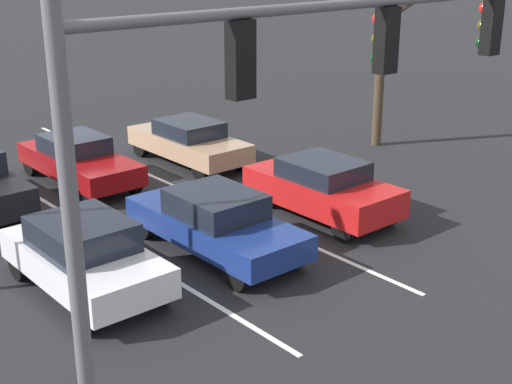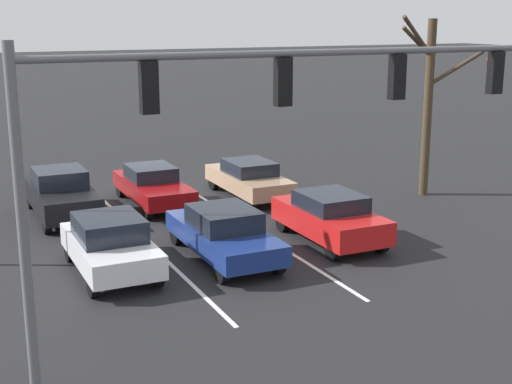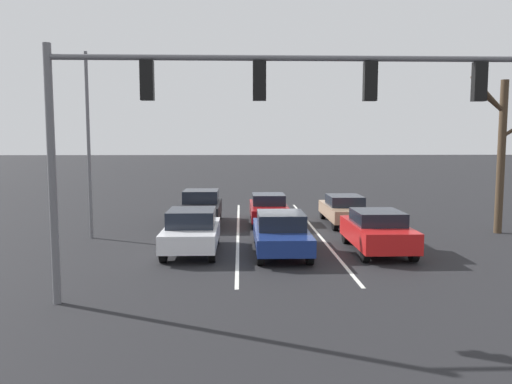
# 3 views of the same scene
# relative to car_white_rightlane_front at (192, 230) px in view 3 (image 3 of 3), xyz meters

# --- Properties ---
(ground_plane) EXTENTS (240.00, 240.00, 0.00)m
(ground_plane) POSITION_rel_car_white_rightlane_front_xyz_m (-3.42, -7.41, -0.82)
(ground_plane) COLOR black
(lane_stripe_left_divider) EXTENTS (0.12, 18.06, 0.01)m
(lane_stripe_left_divider) POSITION_rel_car_white_rightlane_front_xyz_m (-5.17, -4.38, -0.81)
(lane_stripe_left_divider) COLOR silver
(lane_stripe_left_divider) RESTS_ON ground_plane
(lane_stripe_center_divider) EXTENTS (0.12, 18.06, 0.01)m
(lane_stripe_center_divider) POSITION_rel_car_white_rightlane_front_xyz_m (-1.66, -4.38, -0.81)
(lane_stripe_center_divider) COLOR silver
(lane_stripe_center_divider) RESTS_ON ground_plane
(car_white_rightlane_front) EXTENTS (1.89, 4.14, 1.58)m
(car_white_rightlane_front) POSITION_rel_car_white_rightlane_front_xyz_m (0.00, 0.00, 0.00)
(car_white_rightlane_front) COLOR silver
(car_white_rightlane_front) RESTS_ON ground_plane
(car_red_leftlane_front) EXTENTS (1.90, 4.24, 1.52)m
(car_red_leftlane_front) POSITION_rel_car_white_rightlane_front_xyz_m (-6.78, 0.11, -0.03)
(car_red_leftlane_front) COLOR red
(car_red_leftlane_front) RESTS_ON ground_plane
(car_navy_midlane_front) EXTENTS (1.88, 4.79, 1.49)m
(car_navy_midlane_front) POSITION_rel_car_white_rightlane_front_xyz_m (-3.23, 0.16, -0.05)
(car_navy_midlane_front) COLOR navy
(car_navy_midlane_front) RESTS_ON ground_plane
(car_tan_leftlane_second) EXTENTS (1.80, 4.58, 1.43)m
(car_tan_leftlane_second) POSITION_rel_car_white_rightlane_front_xyz_m (-6.84, -5.97, -0.07)
(car_tan_leftlane_second) COLOR tan
(car_tan_leftlane_second) RESTS_ON ground_plane
(car_black_rightlane_second) EXTENTS (1.89, 4.61, 1.66)m
(car_black_rightlane_second) POSITION_rel_car_white_rightlane_front_xyz_m (0.15, -6.19, 0.01)
(car_black_rightlane_second) COLOR black
(car_black_rightlane_second) RESTS_ON ground_plane
(car_maroon_midlane_second) EXTENTS (1.79, 4.70, 1.43)m
(car_maroon_midlane_second) POSITION_rel_car_white_rightlane_front_xyz_m (-3.17, -6.43, -0.08)
(car_maroon_midlane_second) COLOR maroon
(car_maroon_midlane_second) RESTS_ON ground_plane
(traffic_signal_gantry) EXTENTS (12.55, 0.37, 6.38)m
(traffic_signal_gantry) POSITION_rel_car_white_rightlane_front_xyz_m (-1.64, 5.63, 4.16)
(traffic_signal_gantry) COLOR slate
(traffic_signal_gantry) RESTS_ON ground_plane
(street_lamp_right_shoulder) EXTENTS (1.64, 0.24, 7.66)m
(street_lamp_right_shoulder) POSITION_rel_car_white_rightlane_front_xyz_m (4.30, -2.85, 3.58)
(street_lamp_right_shoulder) COLOR slate
(street_lamp_right_shoulder) RESTS_ON ground_plane
(bare_tree_near) EXTENTS (3.38, 1.33, 6.80)m
(bare_tree_near) POSITION_rel_car_white_rightlane_front_xyz_m (-13.13, -3.43, 2.87)
(bare_tree_near) COLOR #423323
(bare_tree_near) RESTS_ON ground_plane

